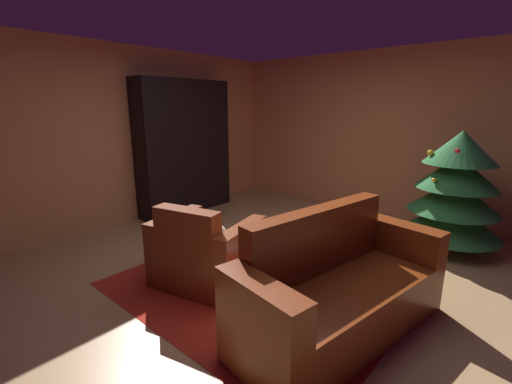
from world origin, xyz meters
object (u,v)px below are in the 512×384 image
object	(u,v)px
armchair_red	(206,254)
book_stack_on_table	(278,243)
coffee_table	(278,254)
bookshelf_unit	(191,149)
decorated_tree	(455,191)
bottle_on_table	(296,240)
couch_red	(339,292)

from	to	relation	value
armchair_red	book_stack_on_table	bearing A→B (deg)	37.64
coffee_table	book_stack_on_table	world-z (taller)	book_stack_on_table
coffee_table	bookshelf_unit	bearing A→B (deg)	156.77
bookshelf_unit	decorated_tree	bearing A→B (deg)	15.59
bookshelf_unit	bottle_on_table	xyz separation A→B (m)	(2.88, -1.07, -0.54)
bookshelf_unit	armchair_red	distance (m)	2.74
book_stack_on_table	bottle_on_table	distance (m)	0.20
couch_red	coffee_table	distance (m)	0.77
coffee_table	bottle_on_table	size ratio (longest dim) A/B	2.52
armchair_red	couch_red	distance (m)	1.38
bookshelf_unit	bottle_on_table	world-z (taller)	bookshelf_unit
couch_red	coffee_table	bearing A→B (deg)	165.46
bookshelf_unit	decorated_tree	distance (m)	3.91
bookshelf_unit	armchair_red	xyz separation A→B (m)	(2.13, -1.56, -0.73)
armchair_red	book_stack_on_table	size ratio (longest dim) A/B	4.97
bookshelf_unit	coffee_table	distance (m)	3.07
bottle_on_table	book_stack_on_table	bearing A→B (deg)	-164.09
bookshelf_unit	bottle_on_table	bearing A→B (deg)	-20.34
bookshelf_unit	couch_red	world-z (taller)	bookshelf_unit
bookshelf_unit	decorated_tree	size ratio (longest dim) A/B	1.47
coffee_table	book_stack_on_table	distance (m)	0.11
bookshelf_unit	book_stack_on_table	world-z (taller)	bookshelf_unit
armchair_red	bottle_on_table	distance (m)	0.91
decorated_tree	book_stack_on_table	bearing A→B (deg)	-116.01
couch_red	book_stack_on_table	size ratio (longest dim) A/B	8.86
armchair_red	decorated_tree	distance (m)	3.10
book_stack_on_table	armchair_red	bearing A→B (deg)	-142.36
book_stack_on_table	decorated_tree	world-z (taller)	decorated_tree
couch_red	decorated_tree	size ratio (longest dim) A/B	1.34
armchair_red	coffee_table	distance (m)	0.73
bookshelf_unit	book_stack_on_table	size ratio (longest dim) A/B	9.70
armchair_red	book_stack_on_table	distance (m)	0.73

